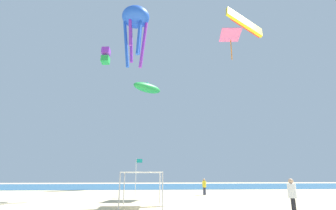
# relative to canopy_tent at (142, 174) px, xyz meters

# --- Properties ---
(ground) EXTENTS (110.00, 110.00, 0.10)m
(ground) POSITION_rel_canopy_tent_xyz_m (2.74, 0.17, -2.16)
(ground) COLOR beige
(ocean_strip) EXTENTS (110.00, 25.25, 0.03)m
(ocean_strip) POSITION_rel_canopy_tent_xyz_m (2.74, 32.79, -2.09)
(ocean_strip) COLOR #28608C
(ocean_strip) RESTS_ON ground
(canopy_tent) EXTENTS (2.61, 3.24, 2.22)m
(canopy_tent) POSITION_rel_canopy_tent_xyz_m (0.00, 0.00, 0.00)
(canopy_tent) COLOR #B2B2B7
(canopy_tent) RESTS_ON ground
(person_near_tent) EXTENTS (0.44, 0.44, 1.84)m
(person_near_tent) POSITION_rel_canopy_tent_xyz_m (8.09, -3.74, -1.03)
(person_near_tent) COLOR black
(person_near_tent) RESTS_ON ground
(person_leftmost) EXTENTS (0.40, 0.40, 1.67)m
(person_leftmost) POSITION_rel_canopy_tent_xyz_m (6.37, 10.24, -1.13)
(person_leftmost) COLOR #33384C
(person_leftmost) RESTS_ON ground
(banner_flag) EXTENTS (0.61, 0.06, 3.51)m
(banner_flag) POSITION_rel_canopy_tent_xyz_m (-0.66, 7.60, 0.02)
(banner_flag) COLOR silver
(banner_flag) RESTS_ON ground
(kite_octopus_blue) EXTENTS (4.10, 4.10, 7.08)m
(kite_octopus_blue) POSITION_rel_canopy_tent_xyz_m (-1.27, 7.20, 16.34)
(kite_octopus_blue) COLOR blue
(kite_inflatable_green) EXTENTS (5.50, 4.75, 2.17)m
(kite_inflatable_green) POSITION_rel_canopy_tent_xyz_m (0.05, 23.24, 14.08)
(kite_inflatable_green) COLOR green
(kite_diamond_pink) EXTENTS (2.62, 2.58, 3.52)m
(kite_diamond_pink) POSITION_rel_canopy_tent_xyz_m (9.97, 9.16, 16.01)
(kite_diamond_pink) COLOR pink
(kite_parafoil_yellow) EXTENTS (4.32, 2.14, 2.80)m
(kite_parafoil_yellow) POSITION_rel_canopy_tent_xyz_m (9.80, 4.35, 14.73)
(kite_parafoil_yellow) COLOR yellow
(kite_box_purple) EXTENTS (1.28, 1.40, 2.57)m
(kite_box_purple) POSITION_rel_canopy_tent_xyz_m (-6.31, 18.39, 17.36)
(kite_box_purple) COLOR purple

